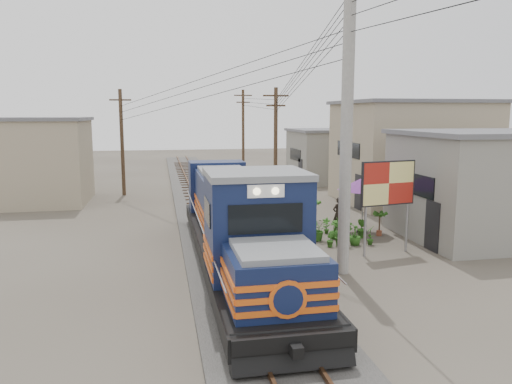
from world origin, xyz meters
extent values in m
plane|color=#473F35|center=(0.00, 0.00, 0.00)|extent=(120.00, 120.00, 0.00)
cube|color=#595651|center=(0.00, 10.00, 0.08)|extent=(3.60, 70.00, 0.16)
cube|color=#51331E|center=(-0.54, 10.00, 0.26)|extent=(0.08, 70.00, 0.12)
cube|color=#51331E|center=(0.54, 10.00, 0.26)|extent=(0.08, 70.00, 0.12)
cube|color=black|center=(0.00, 0.55, 0.74)|extent=(2.73, 15.06, 0.52)
cube|color=black|center=(0.00, -4.15, 0.46)|extent=(2.07, 3.01, 0.61)
cube|color=black|center=(0.00, 5.26, 0.46)|extent=(2.07, 3.01, 0.61)
cube|color=#111B3E|center=(0.00, -5.28, 1.54)|extent=(2.24, 2.26, 1.41)
cube|color=#111B3E|center=(0.00, -2.93, 2.30)|extent=(2.67, 2.45, 2.92)
cube|color=slate|center=(0.00, -2.93, 3.80)|extent=(2.73, 2.57, 0.17)
cube|color=black|center=(0.00, -4.16, 2.81)|extent=(1.91, 0.06, 0.75)
cube|color=white|center=(0.00, -4.17, 3.52)|extent=(0.94, 0.06, 0.33)
cube|color=#111B3E|center=(0.00, 2.91, 1.92)|extent=(2.13, 9.22, 2.16)
cube|color=slate|center=(0.00, 2.91, 3.05)|extent=(1.91, 9.22, 0.17)
cube|color=#E75A15|center=(0.00, 0.55, 1.26)|extent=(2.77, 15.06, 0.13)
cube|color=#E75A15|center=(0.00, 0.55, 1.54)|extent=(2.77, 15.06, 0.13)
cube|color=#E75A15|center=(0.00, 0.55, 1.83)|extent=(2.77, 15.06, 0.13)
cylinder|color=#9E9B93|center=(3.50, -0.50, 5.00)|extent=(0.40, 0.40, 10.00)
cylinder|color=#4C3826|center=(4.50, 14.00, 3.50)|extent=(0.24, 0.24, 7.00)
cube|color=#4C3826|center=(4.50, 14.00, 6.50)|extent=(1.60, 0.10, 0.10)
cube|color=#4C3826|center=(4.50, 14.00, 5.90)|extent=(1.20, 0.10, 0.10)
cylinder|color=#4C3826|center=(4.80, 28.00, 3.75)|extent=(0.24, 0.24, 7.50)
cube|color=#4C3826|center=(4.80, 28.00, 7.00)|extent=(1.60, 0.10, 0.10)
cube|color=#4C3826|center=(4.80, 28.00, 6.40)|extent=(1.20, 0.10, 0.10)
cylinder|color=#4C3826|center=(-5.00, 18.00, 3.50)|extent=(0.24, 0.24, 7.00)
cube|color=#4C3826|center=(-5.00, 18.00, 6.50)|extent=(1.60, 0.10, 0.10)
cube|color=#4C3826|center=(-5.00, 18.00, 5.90)|extent=(1.20, 0.10, 0.10)
cube|color=gray|center=(11.50, 3.00, 2.25)|extent=(7.00, 6.00, 4.50)
cube|color=slate|center=(11.50, 3.00, 4.60)|extent=(7.35, 6.30, 0.20)
cube|color=black|center=(7.98, 3.00, 2.48)|extent=(0.05, 3.00, 0.90)
cube|color=gray|center=(12.50, 12.00, 3.00)|extent=(8.00, 7.00, 6.00)
cube|color=slate|center=(12.50, 12.00, 6.10)|extent=(8.40, 7.35, 0.20)
cube|color=black|center=(8.48, 12.00, 3.30)|extent=(0.05, 3.50, 0.90)
cube|color=gray|center=(11.00, 22.00, 2.00)|extent=(6.00, 6.00, 4.00)
cube|color=slate|center=(11.00, 22.00, 4.10)|extent=(6.30, 6.30, 0.20)
cube|color=black|center=(7.98, 22.00, 2.20)|extent=(0.05, 3.00, 0.90)
cube|color=gray|center=(-10.00, 16.00, 2.50)|extent=(6.00, 6.00, 5.00)
cube|color=slate|center=(-10.00, 16.00, 5.10)|extent=(6.30, 6.30, 0.20)
cylinder|color=#99999E|center=(5.02, 1.22, 1.34)|extent=(0.10, 0.10, 2.69)
cylinder|color=#99999E|center=(6.93, 1.58, 1.34)|extent=(0.10, 0.10, 2.69)
cube|color=black|center=(5.97, 1.40, 2.79)|extent=(2.35, 0.55, 1.72)
cube|color=#AD2017|center=(5.97, 1.37, 2.79)|extent=(2.23, 0.49, 1.61)
cylinder|color=black|center=(6.45, 4.86, 0.05)|extent=(0.47, 0.47, 0.10)
cylinder|color=#99999E|center=(6.45, 4.86, 1.16)|extent=(0.05, 0.05, 2.33)
cone|color=#652674|center=(6.45, 4.86, 2.28)|extent=(3.03, 3.03, 0.58)
imported|color=black|center=(5.53, 5.50, 0.79)|extent=(0.66, 0.53, 1.59)
imported|color=#2B5E1A|center=(3.43, 2.68, 0.43)|extent=(0.54, 0.52, 0.86)
imported|color=#2B5E1A|center=(4.19, 2.79, 0.31)|extent=(0.29, 0.35, 0.62)
imported|color=#2B5E1A|center=(4.72, 2.86, 0.43)|extent=(0.79, 0.69, 0.86)
imported|color=#2B5E1A|center=(5.31, 2.87, 0.44)|extent=(0.59, 0.59, 0.89)
imported|color=#2B5E1A|center=(5.96, 2.81, 0.42)|extent=(0.50, 0.53, 0.83)
imported|color=#2B5E1A|center=(3.41, 4.01, 0.34)|extent=(0.38, 0.44, 0.69)
imported|color=#2B5E1A|center=(4.02, 3.90, 0.48)|extent=(0.91, 0.80, 0.97)
imported|color=#2B5E1A|center=(4.85, 4.04, 0.41)|extent=(0.54, 0.54, 0.81)
imported|color=#2B5E1A|center=(5.36, 3.82, 0.42)|extent=(0.45, 0.31, 0.84)
imported|color=#2B5E1A|center=(6.07, 3.91, 0.45)|extent=(0.45, 0.54, 0.89)
imported|color=#2B5E1A|center=(3.32, 5.00, 0.55)|extent=(0.93, 1.05, 1.09)
imported|color=#2B5E1A|center=(4.14, 4.89, 0.34)|extent=(0.45, 0.45, 0.67)
imported|color=#2B5E1A|center=(4.79, 5.03, 0.37)|extent=(0.47, 0.42, 0.74)
imported|color=#2B5E1A|center=(5.39, 4.94, 0.39)|extent=(0.55, 0.54, 0.78)
camera|label=1|loc=(-2.57, -16.16, 5.43)|focal=35.00mm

